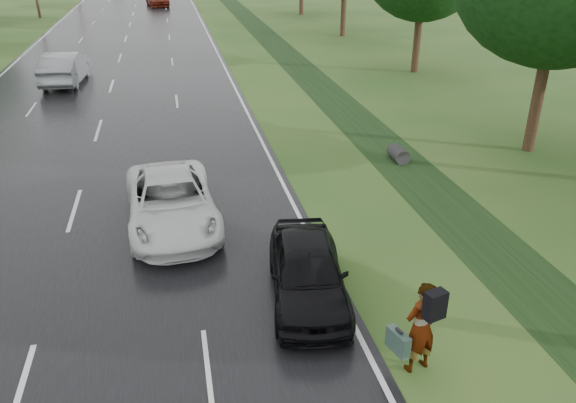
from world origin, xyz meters
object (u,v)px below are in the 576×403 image
(dark_sedan, at_px, (308,271))
(silver_sedan, at_px, (65,68))
(pedestrian, at_px, (420,327))
(white_pickup, at_px, (171,202))

(dark_sedan, distance_m, silver_sedan, 24.76)
(pedestrian, xyz_separation_m, white_pickup, (-4.54, 7.11, -0.25))
(white_pickup, height_order, dark_sedan, white_pickup)
(white_pickup, distance_m, dark_sedan, 5.30)
(pedestrian, xyz_separation_m, dark_sedan, (-1.54, 2.74, -0.26))
(white_pickup, height_order, silver_sedan, silver_sedan)
(pedestrian, bearing_deg, silver_sedan, -84.92)
(dark_sedan, relative_size, silver_sedan, 0.80)
(pedestrian, height_order, silver_sedan, pedestrian)
(pedestrian, distance_m, white_pickup, 8.44)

